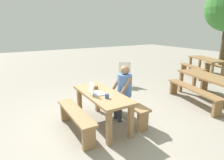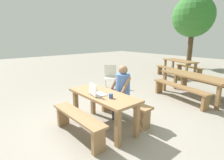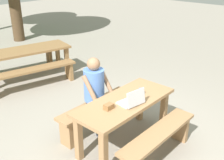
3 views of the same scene
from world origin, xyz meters
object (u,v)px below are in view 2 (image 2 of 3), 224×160
at_px(coffee_mug, 111,96).
at_px(picnic_table_mid, 179,63).
at_px(person_seated, 122,88).
at_px(laptop, 96,92).
at_px(picnic_table_rear, 194,78).
at_px(small_pouch, 93,88).
at_px(plastic_chair, 110,76).
at_px(tree_left, 193,17).
at_px(picnic_table_front, 103,100).

bearing_deg(coffee_mug, picnic_table_mid, 107.80).
height_order(coffee_mug, person_seated, person_seated).
relative_size(laptop, picnic_table_rear, 0.16).
relative_size(small_pouch, picnic_table_rear, 0.06).
bearing_deg(person_seated, plastic_chair, 145.22).
bearing_deg(tree_left, picnic_table_rear, -62.24).
distance_m(person_seated, tree_left, 8.91).
bearing_deg(small_pouch, coffee_mug, -5.19).
height_order(picnic_table_front, picnic_table_rear, picnic_table_front).
bearing_deg(tree_left, plastic_chair, -86.94).
distance_m(person_seated, picnic_table_mid, 5.61).
bearing_deg(person_seated, coffee_mug, -60.38).
bearing_deg(laptop, picnic_table_rear, -87.12).
relative_size(plastic_chair, picnic_table_mid, 0.46).
xyz_separation_m(laptop, tree_left, (-2.53, 8.95, 2.23)).
bearing_deg(person_seated, tree_left, 106.99).
bearing_deg(picnic_table_rear, picnic_table_mid, 139.84).
height_order(picnic_table_front, picnic_table_mid, picnic_table_mid).
relative_size(small_pouch, coffee_mug, 1.45).
bearing_deg(coffee_mug, tree_left, 107.94).
bearing_deg(plastic_chair, picnic_table_mid, 29.26).
bearing_deg(coffee_mug, picnic_table_front, 170.39).
distance_m(small_pouch, person_seated, 0.64).
bearing_deg(picnic_table_front, small_pouch, 178.92).
distance_m(laptop, person_seated, 0.71).
distance_m(laptop, picnic_table_mid, 6.30).
xyz_separation_m(laptop, picnic_table_mid, (-1.58, 6.10, -0.16)).
bearing_deg(laptop, plastic_chair, -36.74).
height_order(person_seated, picnic_table_rear, person_seated).
distance_m(small_pouch, picnic_table_rear, 3.39).
xyz_separation_m(coffee_mug, tree_left, (-2.87, 8.86, 2.25)).
relative_size(small_pouch, picnic_table_mid, 0.07).
xyz_separation_m(person_seated, picnic_table_mid, (-1.58, 5.38, -0.11)).
relative_size(picnic_table_front, laptop, 4.51).
distance_m(small_pouch, picnic_table_mid, 6.08).
height_order(picnic_table_mid, picnic_table_rear, picnic_table_mid).
bearing_deg(laptop, coffee_mug, -155.89).
bearing_deg(picnic_table_front, person_seated, 93.62).
distance_m(picnic_table_front, picnic_table_rear, 3.34).
relative_size(picnic_table_rear, tree_left, 0.53).
xyz_separation_m(person_seated, picnic_table_rear, (0.37, 2.75, -0.13)).
distance_m(picnic_table_mid, picnic_table_rear, 3.27).
relative_size(laptop, picnic_table_mid, 0.19).
bearing_deg(plastic_chair, person_seated, -87.03).
relative_size(person_seated, plastic_chair, 1.47).
bearing_deg(small_pouch, picnic_table_mid, 102.03).
bearing_deg(picnic_table_mid, small_pouch, -57.09).
xyz_separation_m(person_seated, plastic_chair, (-2.16, 1.50, -0.30)).
relative_size(picnic_table_front, tree_left, 0.38).
height_order(coffee_mug, picnic_table_rear, coffee_mug).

